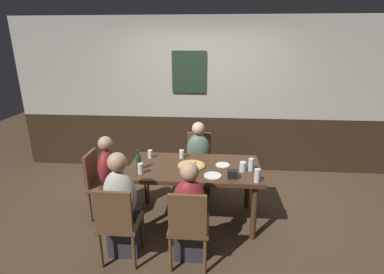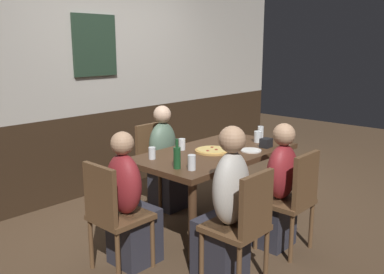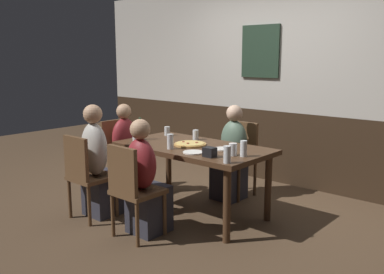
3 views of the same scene
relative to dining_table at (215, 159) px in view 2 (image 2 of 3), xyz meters
name	(u,v)px [view 2 (image 2 of 3)]	position (x,y,z in m)	size (l,w,h in m)	color
ground_plane	(214,223)	(0.00, 0.00, -0.65)	(12.00, 12.00, 0.00)	#4C3826
wall_back	(108,81)	(0.00, 1.65, 0.65)	(6.40, 0.13, 2.60)	#332316
dining_table	(215,159)	(0.00, 0.00, 0.00)	(1.61, 0.86, 0.74)	#472D1C
chair_mid_far	(156,159)	(0.00, 0.85, -0.16)	(0.40, 0.40, 0.88)	brown
chair_head_west	(113,211)	(-1.22, 0.00, -0.16)	(0.40, 0.40, 0.88)	brown
chair_mid_near	(293,196)	(0.00, -0.85, -0.16)	(0.40, 0.40, 0.88)	brown
chair_left_near	(243,222)	(-0.71, -0.85, -0.16)	(0.40, 0.40, 0.88)	brown
person_mid_far	(166,165)	(0.00, 0.68, -0.19)	(0.34, 0.37, 1.10)	#2D2D38
person_head_west	(130,210)	(-1.05, 0.00, -0.20)	(0.37, 0.34, 1.10)	#2D2D38
person_mid_near	(276,196)	(0.00, -0.68, -0.19)	(0.34, 0.37, 1.10)	#2D2D38
person_left_near	(226,216)	(-0.71, -0.68, -0.16)	(0.34, 0.37, 1.18)	#2D2D38
pizza	(213,151)	(-0.04, 0.00, 0.10)	(0.34, 0.34, 0.03)	tan
pint_glass_stout	(234,150)	(-0.07, -0.27, 0.16)	(0.06, 0.06, 0.15)	silver
pint_glass_amber	(287,138)	(0.71, -0.36, 0.15)	(0.06, 0.06, 0.15)	silver
highball_clear	(182,145)	(-0.19, 0.26, 0.13)	(0.07, 0.07, 0.11)	silver
beer_glass_half	(258,137)	(0.57, -0.09, 0.14)	(0.08, 0.08, 0.12)	silver
pint_glass_pale	(152,154)	(-0.60, 0.23, 0.13)	(0.06, 0.06, 0.11)	silver
tumbler_short	(260,134)	(0.67, -0.06, 0.15)	(0.06, 0.06, 0.15)	silver
beer_glass_tall	(192,163)	(-0.61, -0.26, 0.14)	(0.07, 0.07, 0.13)	silver
beer_bottle_green	(177,157)	(-0.66, -0.14, 0.18)	(0.06, 0.06, 0.25)	#194723
plate_white_large	(251,150)	(0.22, -0.25, 0.09)	(0.20, 0.20, 0.01)	white
plate_white_small	(233,143)	(0.34, 0.05, 0.09)	(0.17, 0.17, 0.01)	white
condiment_caddy	(266,143)	(0.45, -0.28, 0.13)	(0.11, 0.09, 0.09)	black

